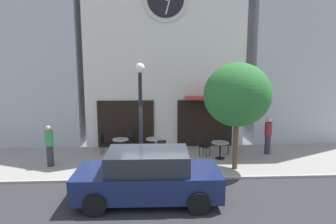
{
  "coord_description": "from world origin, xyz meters",
  "views": [
    {
      "loc": [
        -0.09,
        -10.15,
        4.17
      ],
      "look_at": [
        0.56,
        2.19,
        2.09
      ],
      "focal_mm": 32.27,
      "sensor_mm": 36.0,
      "label": 1
    }
  ],
  "objects_px": {
    "cafe_table_leftmost": "(121,144)",
    "cafe_chair_curbside": "(225,142)",
    "cafe_chair_mid_row": "(203,144)",
    "cafe_chair_outer": "(143,140)",
    "cafe_chair_facing_wall": "(104,142)",
    "cafe_table_near_door": "(220,147)",
    "cafe_chair_near_tree": "(128,139)",
    "pedestrian_green": "(49,145)",
    "pedestrian_maroon": "(268,135)",
    "street_tree": "(237,95)",
    "street_lamp": "(141,117)",
    "cafe_chair_by_entrance": "(161,148)",
    "cafe_table_center": "(154,143)",
    "parked_car_navy": "(148,176)"
  },
  "relations": [
    {
      "from": "cafe_chair_near_tree",
      "to": "pedestrian_green",
      "type": "xyz_separation_m",
      "value": [
        -2.95,
        -2.1,
        0.33
      ]
    },
    {
      "from": "cafe_table_leftmost",
      "to": "cafe_chair_facing_wall",
      "type": "relative_size",
      "value": 0.82
    },
    {
      "from": "cafe_table_center",
      "to": "pedestrian_maroon",
      "type": "xyz_separation_m",
      "value": [
        5.14,
        -0.15,
        0.31
      ]
    },
    {
      "from": "pedestrian_green",
      "to": "pedestrian_maroon",
      "type": "distance_m",
      "value": 9.4
    },
    {
      "from": "cafe_chair_outer",
      "to": "pedestrian_maroon",
      "type": "relative_size",
      "value": 0.54
    },
    {
      "from": "street_lamp",
      "to": "cafe_chair_mid_row",
      "type": "height_order",
      "value": "street_lamp"
    },
    {
      "from": "cafe_chair_by_entrance",
      "to": "street_tree",
      "type": "bearing_deg",
      "value": -21.91
    },
    {
      "from": "cafe_chair_facing_wall",
      "to": "pedestrian_green",
      "type": "xyz_separation_m",
      "value": [
        -1.89,
        -1.6,
        0.33
      ]
    },
    {
      "from": "cafe_chair_facing_wall",
      "to": "pedestrian_maroon",
      "type": "height_order",
      "value": "pedestrian_maroon"
    },
    {
      "from": "cafe_table_near_door",
      "to": "pedestrian_green",
      "type": "xyz_separation_m",
      "value": [
        -7.02,
        -0.57,
        0.33
      ]
    },
    {
      "from": "street_tree",
      "to": "cafe_chair_curbside",
      "type": "xyz_separation_m",
      "value": [
        0.08,
        1.99,
        -2.38
      ]
    },
    {
      "from": "cafe_chair_by_entrance",
      "to": "pedestrian_maroon",
      "type": "xyz_separation_m",
      "value": [
        4.86,
        0.66,
        0.33
      ]
    },
    {
      "from": "cafe_table_leftmost",
      "to": "cafe_table_near_door",
      "type": "bearing_deg",
      "value": -9.6
    },
    {
      "from": "street_lamp",
      "to": "cafe_chair_outer",
      "type": "relative_size",
      "value": 4.57
    },
    {
      "from": "cafe_chair_by_entrance",
      "to": "pedestrian_green",
      "type": "relative_size",
      "value": 0.54
    },
    {
      "from": "street_tree",
      "to": "cafe_chair_by_entrance",
      "type": "bearing_deg",
      "value": 158.09
    },
    {
      "from": "cafe_chair_curbside",
      "to": "cafe_chair_by_entrance",
      "type": "xyz_separation_m",
      "value": [
        -2.93,
        -0.84,
        0.0
      ]
    },
    {
      "from": "cafe_table_leftmost",
      "to": "cafe_table_near_door",
      "type": "height_order",
      "value": "cafe_table_leftmost"
    },
    {
      "from": "cafe_table_near_door",
      "to": "cafe_table_leftmost",
      "type": "bearing_deg",
      "value": 170.4
    },
    {
      "from": "cafe_table_leftmost",
      "to": "pedestrian_maroon",
      "type": "xyz_separation_m",
      "value": [
        6.66,
        -0.15,
        0.33
      ]
    },
    {
      "from": "street_lamp",
      "to": "parked_car_navy",
      "type": "height_order",
      "value": "street_lamp"
    },
    {
      "from": "street_lamp",
      "to": "cafe_chair_mid_row",
      "type": "distance_m",
      "value": 3.52
    },
    {
      "from": "cafe_chair_curbside",
      "to": "pedestrian_maroon",
      "type": "distance_m",
      "value": 1.96
    },
    {
      "from": "cafe_table_near_door",
      "to": "cafe_chair_near_tree",
      "type": "relative_size",
      "value": 0.84
    },
    {
      "from": "cafe_chair_facing_wall",
      "to": "parked_car_navy",
      "type": "xyz_separation_m",
      "value": [
        2.06,
        -4.84,
        0.23
      ]
    },
    {
      "from": "cafe_table_near_door",
      "to": "pedestrian_maroon",
      "type": "bearing_deg",
      "value": 14.08
    },
    {
      "from": "cafe_table_near_door",
      "to": "cafe_chair_outer",
      "type": "height_order",
      "value": "cafe_chair_outer"
    },
    {
      "from": "cafe_chair_by_entrance",
      "to": "cafe_chair_curbside",
      "type": "bearing_deg",
      "value": 16.06
    },
    {
      "from": "cafe_table_near_door",
      "to": "pedestrian_green",
      "type": "distance_m",
      "value": 7.05
    },
    {
      "from": "cafe_chair_outer",
      "to": "cafe_chair_facing_wall",
      "type": "bearing_deg",
      "value": -171.51
    },
    {
      "from": "cafe_chair_facing_wall",
      "to": "cafe_chair_near_tree",
      "type": "height_order",
      "value": "same"
    },
    {
      "from": "cafe_chair_curbside",
      "to": "cafe_chair_facing_wall",
      "type": "relative_size",
      "value": 1.0
    },
    {
      "from": "street_tree",
      "to": "cafe_chair_facing_wall",
      "type": "xyz_separation_m",
      "value": [
        -5.44,
        2.26,
        -2.38
      ]
    },
    {
      "from": "cafe_table_near_door",
      "to": "cafe_chair_curbside",
      "type": "xyz_separation_m",
      "value": [
        0.39,
        0.76,
        -0.01
      ]
    },
    {
      "from": "street_tree",
      "to": "pedestrian_green",
      "type": "distance_m",
      "value": 7.64
    },
    {
      "from": "pedestrian_green",
      "to": "cafe_chair_curbside",
      "type": "bearing_deg",
      "value": 10.19
    },
    {
      "from": "street_tree",
      "to": "cafe_table_leftmost",
      "type": "xyz_separation_m",
      "value": [
        -4.66,
        1.97,
        -2.38
      ]
    },
    {
      "from": "street_lamp",
      "to": "street_tree",
      "type": "relative_size",
      "value": 0.99
    },
    {
      "from": "cafe_table_leftmost",
      "to": "pedestrian_green",
      "type": "height_order",
      "value": "pedestrian_green"
    },
    {
      "from": "parked_car_navy",
      "to": "cafe_table_leftmost",
      "type": "bearing_deg",
      "value": 105.78
    },
    {
      "from": "cafe_table_leftmost",
      "to": "cafe_chair_curbside",
      "type": "bearing_deg",
      "value": 0.34
    },
    {
      "from": "cafe_table_near_door",
      "to": "cafe_chair_mid_row",
      "type": "distance_m",
      "value": 0.79
    },
    {
      "from": "street_tree",
      "to": "cafe_chair_curbside",
      "type": "bearing_deg",
      "value": 87.79
    },
    {
      "from": "cafe_chair_mid_row",
      "to": "cafe_chair_outer",
      "type": "bearing_deg",
      "value": 162.29
    },
    {
      "from": "parked_car_navy",
      "to": "cafe_chair_mid_row",
      "type": "bearing_deg",
      "value": 60.54
    },
    {
      "from": "pedestrian_green",
      "to": "pedestrian_maroon",
      "type": "xyz_separation_m",
      "value": [
        9.33,
        1.15,
        0.0
      ]
    },
    {
      "from": "street_lamp",
      "to": "cafe_table_near_door",
      "type": "distance_m",
      "value": 3.9
    },
    {
      "from": "cafe_table_near_door",
      "to": "cafe_chair_curbside",
      "type": "height_order",
      "value": "cafe_chair_curbside"
    },
    {
      "from": "cafe_chair_by_entrance",
      "to": "cafe_chair_facing_wall",
      "type": "bearing_deg",
      "value": 156.73
    },
    {
      "from": "cafe_table_center",
      "to": "cafe_chair_by_entrance",
      "type": "xyz_separation_m",
      "value": [
        0.28,
        -0.81,
        -0.02
      ]
    }
  ]
}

